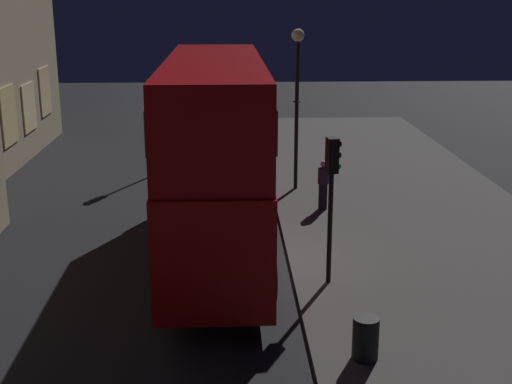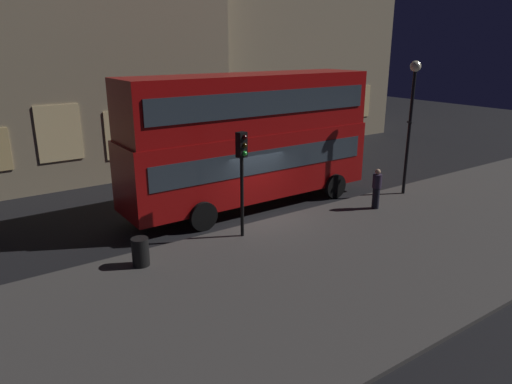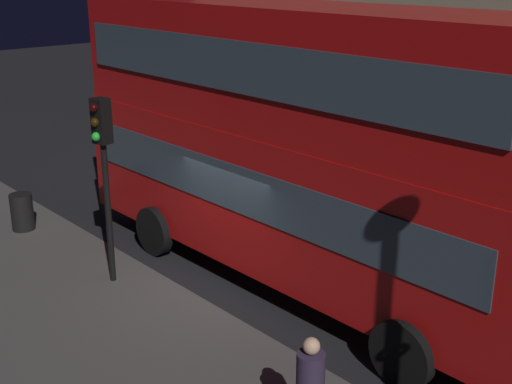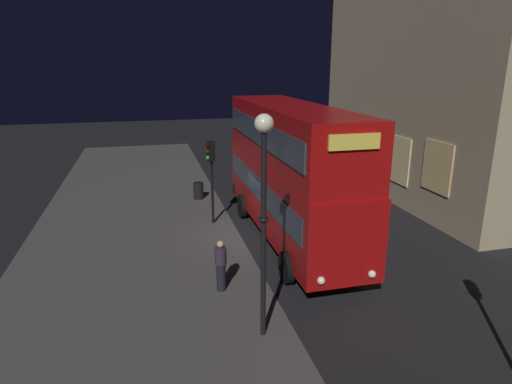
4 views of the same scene
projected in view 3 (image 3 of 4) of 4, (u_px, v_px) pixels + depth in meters
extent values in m
plane|color=black|center=(223.00, 292.00, 13.29)|extent=(80.00, 80.00, 0.00)
cube|color=#E5C67F|center=(248.00, 79.00, 23.52)|extent=(1.93, 0.06, 1.84)
cube|color=#F9E09E|center=(311.00, 77.00, 21.25)|extent=(1.93, 0.06, 2.54)
cube|color=#F9E09E|center=(387.00, 102.00, 19.25)|extent=(1.93, 0.06, 2.33)
cube|color=#E5C67F|center=(483.00, 107.00, 17.02)|extent=(1.93, 0.06, 2.21)
cube|color=#9E0C0C|center=(293.00, 193.00, 13.17)|extent=(10.77, 2.58, 2.66)
cube|color=#9E0C0C|center=(295.00, 67.00, 12.38)|extent=(10.56, 2.53, 2.23)
cube|color=#2D3842|center=(293.00, 177.00, 13.06)|extent=(9.91, 2.63, 0.90)
cube|color=#2D3842|center=(295.00, 61.00, 12.34)|extent=(9.91, 2.63, 0.90)
cylinder|color=black|center=(492.00, 299.00, 11.87)|extent=(1.09, 0.25, 1.09)
cylinder|color=black|center=(402.00, 354.00, 10.20)|extent=(1.09, 0.25, 1.09)
cylinder|color=black|center=(244.00, 204.00, 16.51)|extent=(1.09, 0.25, 1.09)
cylinder|color=black|center=(154.00, 231.00, 14.84)|extent=(1.09, 0.25, 1.09)
cylinder|color=black|center=(108.00, 214.00, 13.07)|extent=(0.12, 0.12, 2.82)
cube|color=black|center=(101.00, 121.00, 12.47)|extent=(0.36, 0.30, 0.85)
sphere|color=black|center=(94.00, 108.00, 12.28)|extent=(0.17, 0.17, 0.17)
sphere|color=black|center=(95.00, 122.00, 12.37)|extent=(0.17, 0.17, 0.17)
sphere|color=green|center=(96.00, 137.00, 12.45)|extent=(0.17, 0.17, 0.17)
cylinder|color=#2D2338|center=(311.00, 373.00, 8.46)|extent=(0.37, 0.37, 0.55)
sphere|color=tan|center=(311.00, 346.00, 8.33)|extent=(0.22, 0.22, 0.22)
cylinder|color=black|center=(22.00, 212.00, 15.93)|extent=(0.52, 0.52, 0.88)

